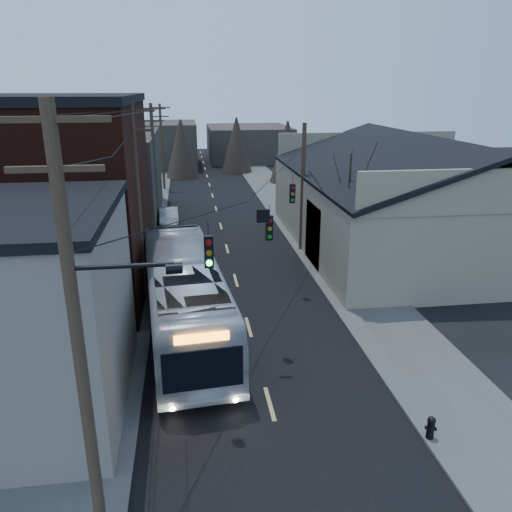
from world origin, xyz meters
The scene contains 13 objects.
road_surface centered at (0.00, 30.00, 0.01)m, with size 9.00×110.00×0.02m, color black.
sidewalk_left centered at (-6.50, 30.00, 0.06)m, with size 4.00×110.00×0.12m, color #474744.
sidewalk_right centered at (6.50, 30.00, 0.06)m, with size 4.00×110.00×0.12m, color #474744.
building_brick centered at (-10.00, 20.00, 5.00)m, with size 10.00×12.00×10.00m, color black.
building_left_far centered at (-9.50, 36.00, 3.50)m, with size 9.00×14.00×7.00m, color #312C27.
warehouse centered at (13.00, 25.00, 2.70)m, with size 16.16×20.60×7.73m.
building_far_left centered at (-6.00, 65.00, 3.00)m, with size 10.00×12.00×6.00m, color #312C27.
building_far_right centered at (7.00, 70.00, 2.50)m, with size 12.00×14.00×5.00m, color #312C27.
bare_tree centered at (6.50, 20.00, 3.60)m, with size 0.40×0.40×7.20m, color black.
utility_lines centered at (-3.11, 24.14, 4.95)m, with size 11.24×45.28×10.50m.
bus centered at (-2.89, 13.98, 1.84)m, with size 3.09×13.19×3.67m, color silver.
parked_car centered at (-4.12, 32.71, 0.69)m, with size 1.47×4.22×1.39m, color #A8AAB0.
fire_hydrant centered at (4.70, 5.39, 0.53)m, with size 0.38×0.26×0.77m.
Camera 1 is at (-2.57, -6.82, 10.67)m, focal length 35.00 mm.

